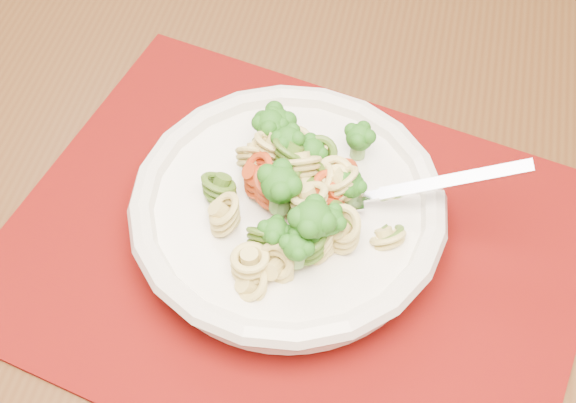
# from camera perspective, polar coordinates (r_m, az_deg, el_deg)

# --- Properties ---
(dining_table) EXTENTS (1.55, 1.03, 0.72)m
(dining_table) POSITION_cam_1_polar(r_m,az_deg,el_deg) (0.79, -2.79, 2.45)
(dining_table) COLOR #492D14
(dining_table) RESTS_ON ground
(placemat) EXTENTS (0.49, 0.41, 0.00)m
(placemat) POSITION_cam_1_polar(r_m,az_deg,el_deg) (0.62, 0.41, -3.50)
(placemat) COLOR #650F04
(placemat) RESTS_ON dining_table
(pasta_bowl) EXTENTS (0.24, 0.24, 0.05)m
(pasta_bowl) POSITION_cam_1_polar(r_m,az_deg,el_deg) (0.61, 0.00, -0.64)
(pasta_bowl) COLOR silver
(pasta_bowl) RESTS_ON placemat
(pasta_broccoli_heap) EXTENTS (0.21, 0.21, 0.06)m
(pasta_broccoli_heap) POSITION_cam_1_polar(r_m,az_deg,el_deg) (0.59, 0.00, 0.34)
(pasta_broccoli_heap) COLOR #DDC16D
(pasta_broccoli_heap) RESTS_ON pasta_bowl
(fork) EXTENTS (0.18, 0.07, 0.08)m
(fork) POSITION_cam_1_polar(r_m,az_deg,el_deg) (0.60, 4.23, 0.06)
(fork) COLOR silver
(fork) RESTS_ON pasta_bowl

